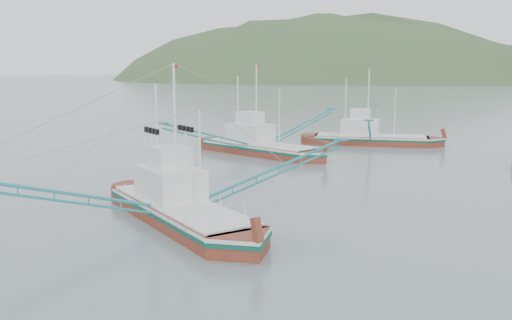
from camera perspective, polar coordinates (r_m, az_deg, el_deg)
The scene contains 5 objects.
ground at distance 33.24m, azimuth -5.81°, elevation -6.84°, with size 1200.00×1200.00×0.00m, color slate.
main_boat at distance 34.31m, azimuth -7.73°, elevation -2.77°, with size 14.17×23.88×10.16m.
bg_boat_far at distance 69.86m, azimuth 11.36°, elevation 3.10°, with size 13.80×23.38×9.83m.
bg_boat_left at distance 60.90m, azimuth 0.24°, elevation 2.20°, with size 14.51×25.27×10.32m.
headland_left at distance 433.75m, azimuth 6.36°, elevation 7.94°, with size 448.00×308.00×210.00m, color #39532B.
Camera 1 is at (20.47, -24.54, 9.16)m, focal length 40.00 mm.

